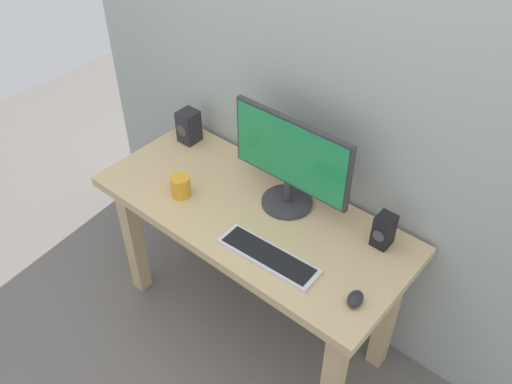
{
  "coord_description": "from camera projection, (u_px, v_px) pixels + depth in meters",
  "views": [
    {
      "loc": [
        1.15,
        -1.32,
        2.38
      ],
      "look_at": [
        0.03,
        0.0,
        0.9
      ],
      "focal_mm": 38.49,
      "sensor_mm": 36.0,
      "label": 1
    }
  ],
  "objects": [
    {
      "name": "speaker_left",
      "position": [
        189.0,
        126.0,
        2.71
      ],
      "size": [
        0.09,
        0.1,
        0.17
      ],
      "color": "#232328",
      "rests_on": "desk"
    },
    {
      "name": "coffee_mug",
      "position": [
        181.0,
        186.0,
        2.42
      ],
      "size": [
        0.09,
        0.09,
        0.1
      ],
      "primitive_type": "cylinder",
      "color": "orange",
      "rests_on": "desk"
    },
    {
      "name": "monitor",
      "position": [
        290.0,
        161.0,
        2.26
      ],
      "size": [
        0.57,
        0.23,
        0.43
      ],
      "color": "#333338",
      "rests_on": "desk"
    },
    {
      "name": "desk",
      "position": [
        251.0,
        232.0,
        2.46
      ],
      "size": [
        1.43,
        0.62,
        0.78
      ],
      "color": "tan",
      "rests_on": "ground_plane"
    },
    {
      "name": "wall_back",
      "position": [
        310.0,
        25.0,
        2.1
      ],
      "size": [
        2.64,
        0.04,
        3.0
      ],
      "primitive_type": "cube",
      "color": "#9EA8A3",
      "rests_on": "ground_plane"
    },
    {
      "name": "ground_plane",
      "position": [
        252.0,
        319.0,
        2.88
      ],
      "size": [
        6.0,
        6.0,
        0.0
      ],
      "primitive_type": "plane",
      "color": "slate"
    },
    {
      "name": "mouse",
      "position": [
        355.0,
        299.0,
        1.98
      ],
      "size": [
        0.07,
        0.09,
        0.04
      ],
      "primitive_type": "ellipsoid",
      "rotation": [
        0.0,
        0.0,
        0.18
      ],
      "color": "#232328",
      "rests_on": "desk"
    },
    {
      "name": "keyboard_primary",
      "position": [
        268.0,
        256.0,
        2.16
      ],
      "size": [
        0.43,
        0.14,
        0.02
      ],
      "color": "silver",
      "rests_on": "desk"
    },
    {
      "name": "speaker_right",
      "position": [
        384.0,
        231.0,
        2.17
      ],
      "size": [
        0.07,
        0.08,
        0.15
      ],
      "color": "black",
      "rests_on": "desk"
    }
  ]
}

